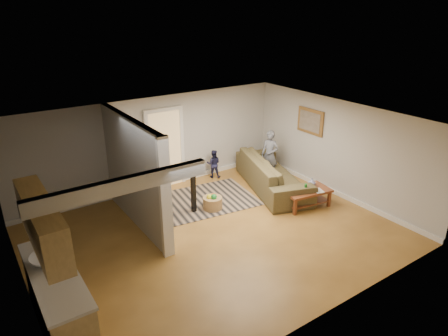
% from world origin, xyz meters
% --- Properties ---
extents(ground, '(7.50, 7.50, 0.00)m').
position_xyz_m(ground, '(0.00, 0.00, 0.00)').
color(ground, brown).
rests_on(ground, ground).
extents(room_shell, '(7.54, 6.02, 2.52)m').
position_xyz_m(room_shell, '(-1.07, 0.43, 1.46)').
color(room_shell, '#B4B1AC').
rests_on(room_shell, ground).
extents(area_rug, '(2.74, 2.16, 0.01)m').
position_xyz_m(area_rug, '(0.68, 1.57, 0.01)').
color(area_rug, black).
rests_on(area_rug, ground).
extents(sofa, '(2.04, 3.17, 0.86)m').
position_xyz_m(sofa, '(2.60, 1.17, 0.00)').
color(sofa, '#4F4027').
rests_on(sofa, ground).
extents(coffee_table, '(1.24, 0.84, 0.68)m').
position_xyz_m(coffee_table, '(2.61, -0.11, 0.35)').
color(coffee_table, maroon).
rests_on(coffee_table, ground).
extents(tv_console, '(0.62, 1.33, 1.10)m').
position_xyz_m(tv_console, '(-0.94, 1.52, 0.73)').
color(tv_console, maroon).
rests_on(tv_console, ground).
extents(speaker_left, '(0.10, 0.10, 0.95)m').
position_xyz_m(speaker_left, '(0.14, 1.20, 0.47)').
color(speaker_left, black).
rests_on(speaker_left, ground).
extents(speaker_right, '(0.14, 0.14, 1.09)m').
position_xyz_m(speaker_right, '(-0.68, 1.41, 0.54)').
color(speaker_right, black).
rests_on(speaker_right, ground).
extents(toy_basket, '(0.47, 0.47, 0.42)m').
position_xyz_m(toy_basket, '(0.59, 1.06, 0.17)').
color(toy_basket, olive).
rests_on(toy_basket, ground).
extents(child, '(0.52, 0.61, 1.41)m').
position_xyz_m(child, '(3.00, 1.78, 0.00)').
color(child, slate).
rests_on(child, ground).
extents(toddler, '(0.51, 0.49, 0.83)m').
position_xyz_m(toddler, '(1.69, 2.70, 0.00)').
color(toddler, '#202042').
rests_on(toddler, ground).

